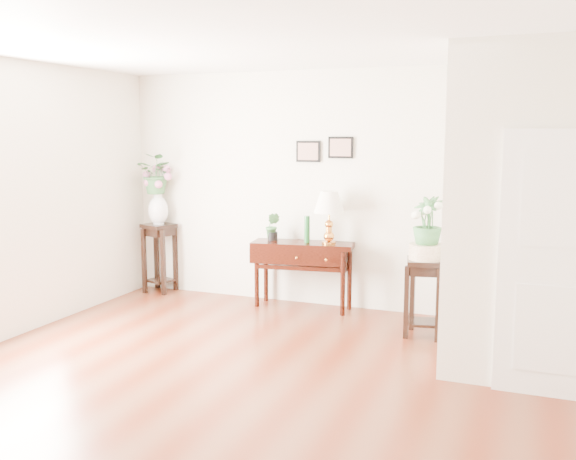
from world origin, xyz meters
The scene contains 18 objects.
floor centered at (0.00, 0.00, 0.00)m, with size 6.00×5.50×0.02m, color brown.
ceiling centered at (0.00, 0.00, 2.80)m, with size 6.00×5.50×0.02m, color white.
wall_back centered at (0.00, 2.75, 1.40)m, with size 6.00×0.02×2.80m, color silver.
partition centered at (2.10, 1.77, 1.40)m, with size 1.80×1.95×2.80m, color silver.
door centered at (2.10, 0.78, 1.05)m, with size 0.90×0.05×2.10m, color white.
art_print_left centered at (-0.65, 2.73, 1.85)m, with size 0.30×0.02×0.25m, color black.
art_print_right centered at (-0.25, 2.73, 1.90)m, with size 0.30×0.02×0.25m, color black.
wall_ornament centered at (1.16, 1.90, 2.05)m, with size 0.51×0.51×0.07m, color #B58E47.
console_table centered at (-0.63, 2.50, 0.40)m, with size 1.19×0.40×0.79m, color black.
table_lamp centered at (-0.31, 2.50, 1.14)m, with size 0.36×0.36×0.62m, color orange.
green_vase centered at (-0.58, 2.50, 0.96)m, with size 0.07×0.07×0.32m, color #165121.
potted_plant centered at (-1.02, 2.50, 0.95)m, with size 0.17×0.14×0.32m, color #346D38.
plant_stand_a centered at (-2.65, 2.57, 0.45)m, with size 0.35×0.35×0.90m, color black.
porcelain_vase centered at (-2.65, 2.57, 1.12)m, with size 0.25×0.25×0.44m, color white, non-canonical shape.
lily_arrangement centered at (-2.65, 2.57, 1.56)m, with size 0.47×0.41×0.52m, color #346D38.
plant_stand_b centered at (0.90, 1.96, 0.40)m, with size 0.38×0.38×0.80m, color black.
ceramic_bowl centered at (0.90, 1.96, 0.88)m, with size 0.36×0.36×0.16m, color beige.
narcissus centered at (0.90, 1.96, 1.18)m, with size 0.29×0.29×0.52m, color #346D38.
Camera 1 is at (1.93, -4.48, 2.06)m, focal length 40.00 mm.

